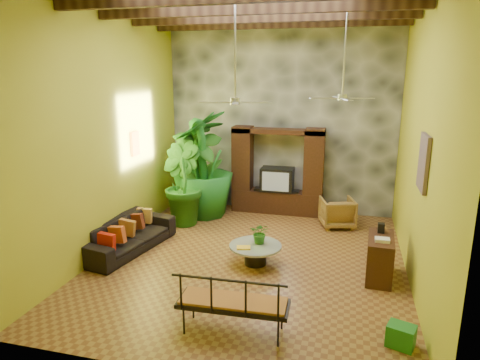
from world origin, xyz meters
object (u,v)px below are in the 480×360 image
(ceiling_fan_front, at_px, (235,89))
(ceiling_fan_back, at_px, (343,87))
(tall_plant_a, at_px, (199,170))
(sofa, at_px, (128,235))
(entertainment_center, at_px, (277,177))
(iron_bench, at_px, (232,301))
(tall_plant_b, at_px, (181,183))
(side_console, at_px, (380,258))
(green_bin, at_px, (401,336))
(coffee_table, at_px, (255,252))
(wicker_armchair, at_px, (337,212))
(tall_plant_c, at_px, (203,164))

(ceiling_fan_front, relative_size, ceiling_fan_back, 1.00)
(tall_plant_a, bearing_deg, sofa, -105.04)
(entertainment_center, xyz_separation_m, tall_plant_a, (-1.95, -0.67, 0.25))
(entertainment_center, bearing_deg, iron_bench, -86.86)
(ceiling_fan_back, xyz_separation_m, tall_plant_a, (-3.55, 1.27, -2.18))
(ceiling_fan_front, bearing_deg, tall_plant_b, 132.86)
(side_console, relative_size, green_bin, 2.74)
(tall_plant_b, bearing_deg, coffee_table, -38.90)
(wicker_armchair, bearing_deg, ceiling_fan_back, 72.57)
(iron_bench, bearing_deg, tall_plant_c, 111.20)
(sofa, xyz_separation_m, side_console, (5.11, -0.00, 0.06))
(ceiling_fan_back, bearing_deg, tall_plant_a, 160.36)
(wicker_armchair, bearing_deg, entertainment_center, -40.45)
(ceiling_fan_front, xyz_separation_m, side_console, (2.66, 0.25, -3.00))
(green_bin, bearing_deg, tall_plant_a, 134.62)
(green_bin, bearing_deg, ceiling_fan_back, 107.19)
(entertainment_center, relative_size, sofa, 1.03)
(entertainment_center, bearing_deg, sofa, -128.96)
(side_console, xyz_separation_m, green_bin, (0.19, -2.05, -0.24))
(side_console, bearing_deg, ceiling_fan_back, 125.83)
(entertainment_center, distance_m, sofa, 4.26)
(coffee_table, relative_size, green_bin, 2.82)
(ceiling_fan_front, relative_size, green_bin, 5.10)
(wicker_armchair, xyz_separation_m, side_console, (0.85, -2.57, 0.04))
(ceiling_fan_front, height_order, tall_plant_c, ceiling_fan_front)
(wicker_armchair, relative_size, iron_bench, 0.48)
(wicker_armchair, bearing_deg, coffee_table, 43.32)
(wicker_armchair, bearing_deg, sofa, 14.35)
(ceiling_fan_front, distance_m, tall_plant_b, 3.72)
(iron_bench, bearing_deg, ceiling_fan_back, 68.71)
(ceiling_fan_back, height_order, coffee_table, ceiling_fan_back)
(ceiling_fan_back, height_order, side_console, ceiling_fan_back)
(ceiling_fan_front, distance_m, green_bin, 4.67)
(ceiling_fan_back, distance_m, tall_plant_b, 4.47)
(ceiling_fan_back, height_order, tall_plant_a, ceiling_fan_back)
(tall_plant_b, xyz_separation_m, green_bin, (4.80, -3.90, -0.87))
(entertainment_center, height_order, tall_plant_a, tall_plant_a)
(ceiling_fan_back, distance_m, tall_plant_a, 4.36)
(tall_plant_a, xyz_separation_m, green_bin, (4.60, -4.66, -1.06))
(iron_bench, bearing_deg, wicker_armchair, 73.05)
(sofa, distance_m, wicker_armchair, 4.98)
(tall_plant_c, bearing_deg, wicker_armchair, -0.31)
(tall_plant_b, bearing_deg, tall_plant_c, 66.35)
(tall_plant_a, xyz_separation_m, side_console, (4.41, -2.61, -0.82))
(ceiling_fan_back, bearing_deg, entertainment_center, 129.57)
(ceiling_fan_front, distance_m, iron_bench, 3.60)
(coffee_table, relative_size, iron_bench, 0.63)
(tall_plant_a, bearing_deg, coffee_table, -51.38)
(tall_plant_b, xyz_separation_m, tall_plant_c, (0.32, 0.74, 0.35))
(ceiling_fan_front, height_order, wicker_armchair, ceiling_fan_front)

